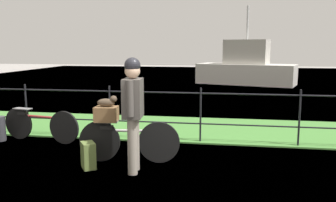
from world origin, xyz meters
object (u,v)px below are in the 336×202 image
(terrier_dog, at_px, (108,102))
(bicycle_parked, at_px, (40,124))
(bicycle_main, at_px, (128,141))
(backpack_on_paving, at_px, (88,155))
(wooden_crate, at_px, (106,114))
(moored_boat_near, at_px, (246,68))
(cyclist_person, at_px, (133,105))
(mooring_bollard, at_px, (0,129))

(terrier_dog, bearing_deg, bicycle_parked, 150.81)
(bicycle_main, bearing_deg, backpack_on_paving, -143.03)
(backpack_on_paving, distance_m, bicycle_parked, 2.02)
(wooden_crate, bearing_deg, moored_boat_near, 77.41)
(bicycle_main, distance_m, bicycle_parked, 2.24)
(backpack_on_paving, bearing_deg, cyclist_person, 52.33)
(bicycle_main, xyz_separation_m, terrier_dog, (-0.32, -0.03, 0.62))
(backpack_on_paving, bearing_deg, mooring_bollard, -152.10)
(mooring_bollard, relative_size, moored_boat_near, 0.10)
(bicycle_parked, height_order, moored_boat_near, moored_boat_near)
(cyclist_person, relative_size, backpack_on_paving, 4.21)
(wooden_crate, xyz_separation_m, cyclist_person, (0.55, -0.40, 0.23))
(terrier_dog, height_order, moored_boat_near, moored_boat_near)
(mooring_bollard, bearing_deg, backpack_on_paving, -27.92)
(cyclist_person, height_order, backpack_on_paving, cyclist_person)
(cyclist_person, bearing_deg, bicycle_parked, 148.64)
(wooden_crate, bearing_deg, cyclist_person, -36.44)
(wooden_crate, relative_size, mooring_bollard, 0.73)
(moored_boat_near, bearing_deg, mooring_bollard, -114.39)
(backpack_on_paving, distance_m, moored_boat_near, 13.18)
(bicycle_parked, bearing_deg, mooring_bollard, -172.42)
(bicycle_main, xyz_separation_m, bicycle_parked, (-2.04, 0.94, -0.01))
(terrier_dog, relative_size, cyclist_person, 0.19)
(cyclist_person, bearing_deg, moored_boat_near, 80.13)
(bicycle_parked, distance_m, moored_boat_near, 12.36)
(cyclist_person, distance_m, moored_boat_near, 13.07)
(wooden_crate, height_order, mooring_bollard, wooden_crate)
(cyclist_person, height_order, mooring_bollard, cyclist_person)
(bicycle_parked, relative_size, moored_boat_near, 0.34)
(bicycle_main, distance_m, mooring_bollard, 2.94)
(backpack_on_paving, bearing_deg, bicycle_parked, -165.21)
(wooden_crate, relative_size, moored_boat_near, 0.07)
(cyclist_person, xyz_separation_m, mooring_bollard, (-3.03, 1.26, -0.76))
(bicycle_main, bearing_deg, cyclist_person, -64.56)
(terrier_dog, xyz_separation_m, mooring_bollard, (-2.51, 0.86, -0.73))
(bicycle_parked, bearing_deg, backpack_on_paving, -41.03)
(backpack_on_paving, height_order, moored_boat_near, moored_boat_near)
(mooring_bollard, distance_m, bicycle_parked, 0.79)
(cyclist_person, relative_size, mooring_bollard, 3.48)
(terrier_dog, bearing_deg, backpack_on_paving, -119.22)
(wooden_crate, bearing_deg, mooring_bollard, 160.85)
(terrier_dog, distance_m, bicycle_parked, 2.07)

